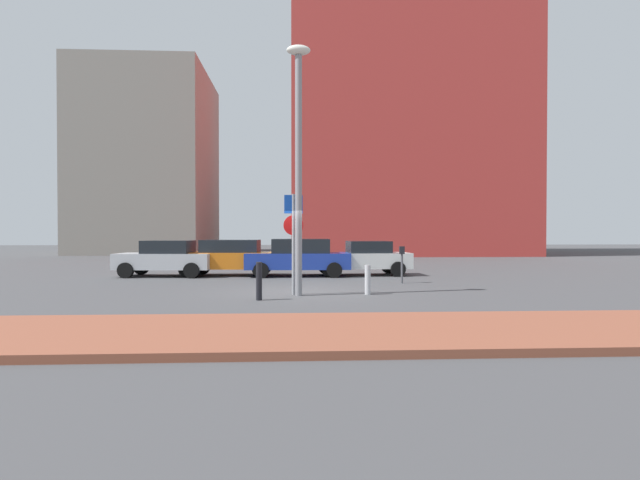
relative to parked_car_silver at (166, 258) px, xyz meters
name	(u,v)px	position (x,y,z in m)	size (l,w,h in m)	color
ground_plane	(297,292)	(5.52, -5.68, -0.79)	(120.00, 120.00, 0.00)	#424244
sidewalk_brick	(298,332)	(5.52, -12.23, -0.72)	(40.00, 3.35, 0.14)	brown
parked_car_silver	(166,258)	(0.00, 0.00, 0.00)	(4.10, 2.11, 1.53)	#B7BABF
parked_car_orange	(228,257)	(2.57, 0.26, 0.03)	(4.56, 2.04, 1.55)	orange
parked_car_blue	(299,257)	(5.64, -0.13, 0.05)	(4.43, 2.07, 1.59)	#1E389E
parked_car_white	(362,258)	(8.41, 0.10, -0.02)	(4.33, 2.06, 1.50)	white
parking_sign_post	(293,231)	(5.43, -6.38, 1.11)	(0.60, 0.10, 3.01)	gray
parking_meter	(402,259)	(9.40, -3.29, 0.10)	(0.18, 0.14, 1.36)	#4C4C51
street_lamp	(299,149)	(5.58, -6.62, 3.51)	(0.70, 0.36, 7.35)	gray
traffic_bollard_near	(259,281)	(4.48, -7.53, -0.26)	(0.16, 0.16, 1.05)	black
traffic_bollard_mid	(368,280)	(7.65, -6.46, -0.34)	(0.18, 0.18, 0.89)	#B7B7BC
building_colorful_midrise	(400,95)	(15.06, 22.68, 13.63)	(19.67, 14.42, 28.83)	#BF3833
building_under_construction	(150,164)	(-8.10, 25.25, 7.52)	(10.97, 12.35, 16.61)	gray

